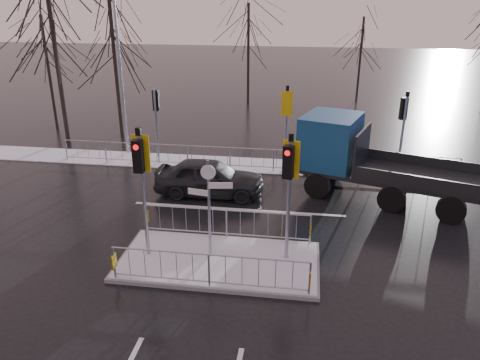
# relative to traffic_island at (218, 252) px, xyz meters

# --- Properties ---
(ground) EXTENTS (120.00, 120.00, 0.00)m
(ground) POSITION_rel_traffic_island_xyz_m (0.01, -0.01, -0.39)
(ground) COLOR black
(ground) RESTS_ON ground
(snow_verge) EXTENTS (30.00, 2.00, 0.04)m
(snow_verge) POSITION_rel_traffic_island_xyz_m (0.01, 8.59, -0.37)
(snow_verge) COLOR white
(snow_verge) RESTS_ON ground
(lane_markings) EXTENTS (8.00, 11.38, 0.01)m
(lane_markings) POSITION_rel_traffic_island_xyz_m (0.01, -0.34, -0.39)
(lane_markings) COLOR silver
(lane_markings) RESTS_ON ground
(traffic_island) EXTENTS (6.00, 3.04, 4.15)m
(traffic_island) POSITION_rel_traffic_island_xyz_m (0.00, 0.00, 0.00)
(traffic_island) COLOR slate
(traffic_island) RESTS_ON ground
(far_kerb_fixtures) EXTENTS (18.00, 0.65, 3.83)m
(far_kerb_fixtures) POSITION_rel_traffic_island_xyz_m (0.31, 8.08, 0.63)
(far_kerb_fixtures) COLOR #959BA3
(far_kerb_fixtures) RESTS_ON ground
(car_far_lane) EXTENTS (4.35, 1.79, 1.47)m
(car_far_lane) POSITION_rel_traffic_island_xyz_m (-1.32, 5.02, 0.35)
(car_far_lane) COLOR black
(car_far_lane) RESTS_ON ground
(flatbed_truck) EXTENTS (7.16, 4.44, 3.12)m
(flatbed_truck) POSITION_rel_traffic_island_xyz_m (4.30, 6.03, 1.27)
(flatbed_truck) COLOR black
(flatbed_truck) RESTS_ON ground
(tree_near_a) EXTENTS (4.75, 4.75, 8.97)m
(tree_near_a) POSITION_rel_traffic_island_xyz_m (-10.49, 10.99, 5.72)
(tree_near_a) COLOR black
(tree_near_a) RESTS_ON ground
(tree_near_b) EXTENTS (4.00, 4.00, 7.55)m
(tree_near_b) POSITION_rel_traffic_island_xyz_m (-7.99, 12.49, 4.76)
(tree_near_b) COLOR black
(tree_near_b) RESTS_ON ground
(tree_near_c) EXTENTS (3.50, 3.50, 6.61)m
(tree_near_c) POSITION_rel_traffic_island_xyz_m (-12.49, 13.49, 4.11)
(tree_near_c) COLOR black
(tree_near_c) RESTS_ON ground
(tree_far_a) EXTENTS (3.75, 3.75, 7.08)m
(tree_far_a) POSITION_rel_traffic_island_xyz_m (-1.99, 21.99, 4.43)
(tree_far_a) COLOR black
(tree_far_a) RESTS_ON ground
(tree_far_b) EXTENTS (3.25, 3.25, 6.14)m
(tree_far_b) POSITION_rel_traffic_island_xyz_m (6.01, 23.99, 3.79)
(tree_far_b) COLOR black
(tree_far_b) RESTS_ON ground
(street_lamp_left) EXTENTS (1.25, 0.18, 8.20)m
(street_lamp_left) POSITION_rel_traffic_island_xyz_m (-6.42, 9.49, 4.10)
(street_lamp_left) COLOR #959BA3
(street_lamp_left) RESTS_ON ground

